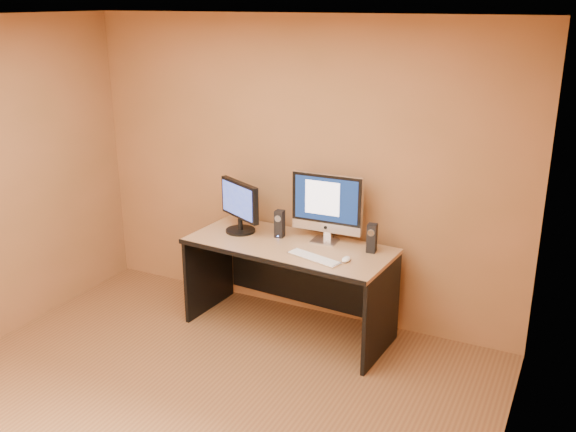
{
  "coord_description": "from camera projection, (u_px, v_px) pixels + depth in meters",
  "views": [
    {
      "loc": [
        2.27,
        -2.86,
        2.71
      ],
      "look_at": [
        0.16,
        1.46,
        1.07
      ],
      "focal_mm": 40.0,
      "sensor_mm": 36.0,
      "label": 1
    }
  ],
  "objects": [
    {
      "name": "speaker_right",
      "position": [
        372.0,
        238.0,
        5.08
      ],
      "size": [
        0.08,
        0.08,
        0.23
      ],
      "primitive_type": null,
      "rotation": [
        0.0,
        0.0,
        0.09
      ],
      "color": "black",
      "rests_on": "desk"
    },
    {
      "name": "cable_a",
      "position": [
        334.0,
        237.0,
        5.43
      ],
      "size": [
        0.07,
        0.23,
        0.01
      ],
      "primitive_type": "cylinder",
      "rotation": [
        1.57,
        0.0,
        0.28
      ],
      "color": "black",
      "rests_on": "desk"
    },
    {
      "name": "ceiling",
      "position": [
        140.0,
        20.0,
        3.41
      ],
      "size": [
        4.0,
        4.0,
        0.0
      ],
      "primitive_type": "plane",
      "color": "white",
      "rests_on": "walls"
    },
    {
      "name": "second_monitor",
      "position": [
        240.0,
        207.0,
        5.48
      ],
      "size": [
        0.57,
        0.46,
        0.45
      ],
      "primitive_type": null,
      "rotation": [
        0.0,
        0.0,
        -0.47
      ],
      "color": "black",
      "rests_on": "desk"
    },
    {
      "name": "imac",
      "position": [
        326.0,
        208.0,
        5.24
      ],
      "size": [
        0.61,
        0.24,
        0.59
      ],
      "primitive_type": null,
      "rotation": [
        0.0,
        0.0,
        0.03
      ],
      "color": "silver",
      "rests_on": "desk"
    },
    {
      "name": "keyboard",
      "position": [
        314.0,
        258.0,
        4.97
      ],
      "size": [
        0.48,
        0.24,
        0.02
      ],
      "primitive_type": "cube",
      "rotation": [
        0.0,
        0.0,
        -0.28
      ],
      "color": "silver",
      "rests_on": "desk"
    },
    {
      "name": "desk",
      "position": [
        289.0,
        288.0,
        5.4
      ],
      "size": [
        1.76,
        0.87,
        0.79
      ],
      "primitive_type": null,
      "rotation": [
        0.0,
        0.0,
        -0.07
      ],
      "color": "tan",
      "rests_on": "ground"
    },
    {
      "name": "speaker_left",
      "position": [
        280.0,
        224.0,
        5.4
      ],
      "size": [
        0.08,
        0.08,
        0.23
      ],
      "primitive_type": null,
      "rotation": [
        0.0,
        0.0,
        0.07
      ],
      "color": "black",
      "rests_on": "desk"
    },
    {
      "name": "mouse",
      "position": [
        346.0,
        259.0,
        4.92
      ],
      "size": [
        0.06,
        0.11,
        0.04
      ],
      "primitive_type": "ellipsoid",
      "rotation": [
        0.0,
        0.0,
        0.01
      ],
      "color": "white",
      "rests_on": "desk"
    },
    {
      "name": "cable_b",
      "position": [
        325.0,
        235.0,
        5.46
      ],
      "size": [
        0.09,
        0.18,
        0.01
      ],
      "primitive_type": "cylinder",
      "rotation": [
        1.57,
        0.0,
        -0.42
      ],
      "color": "black",
      "rests_on": "desk"
    },
    {
      "name": "walls",
      "position": [
        156.0,
        247.0,
        3.83
      ],
      "size": [
        4.0,
        4.0,
        2.6
      ],
      "primitive_type": null,
      "color": "#9E653F",
      "rests_on": "ground"
    },
    {
      "name": "floor",
      "position": [
        169.0,
        429.0,
        4.25
      ],
      "size": [
        4.0,
        4.0,
        0.0
      ],
      "primitive_type": "plane",
      "color": "brown",
      "rests_on": "ground"
    }
  ]
}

